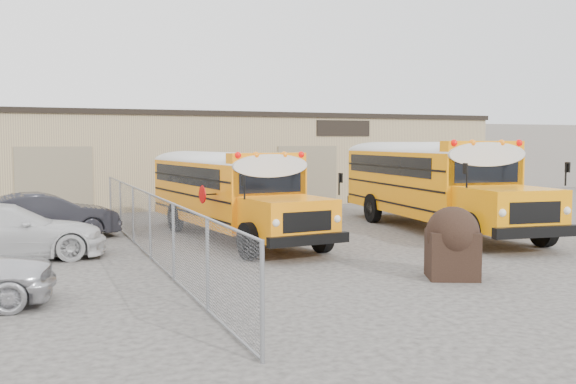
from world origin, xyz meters
name	(u,v)px	position (x,y,z in m)	size (l,w,h in m)	color
ground	(398,262)	(0.00, 0.00, 0.00)	(120.00, 120.00, 0.00)	#363431
warehouse	(205,157)	(0.00, 19.99, 2.37)	(30.20, 10.20, 4.67)	tan
chainlink_fence	(150,226)	(-6.00, 3.00, 0.90)	(0.07, 18.07, 1.81)	gray
distant_building_right	(503,155)	(24.00, 24.00, 2.20)	(10.00, 8.00, 4.40)	gray
school_bus_left	(172,178)	(-3.50, 12.09, 1.68)	(3.49, 10.15, 2.91)	orange
school_bus_right	(361,170)	(5.39, 11.95, 1.89)	(3.95, 11.40, 3.27)	orange
tarp_bundle	(452,242)	(0.09, -2.21, 0.87)	(1.44, 1.39, 1.69)	black
car_white	(5,232)	(-9.68, 4.31, 0.77)	(2.15, 5.28, 1.53)	silver
car_dark	(45,216)	(-8.57, 7.81, 0.77)	(1.62, 4.65, 1.53)	black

